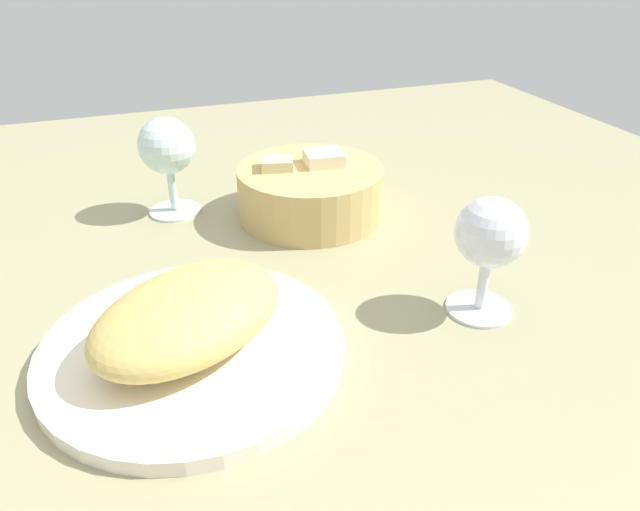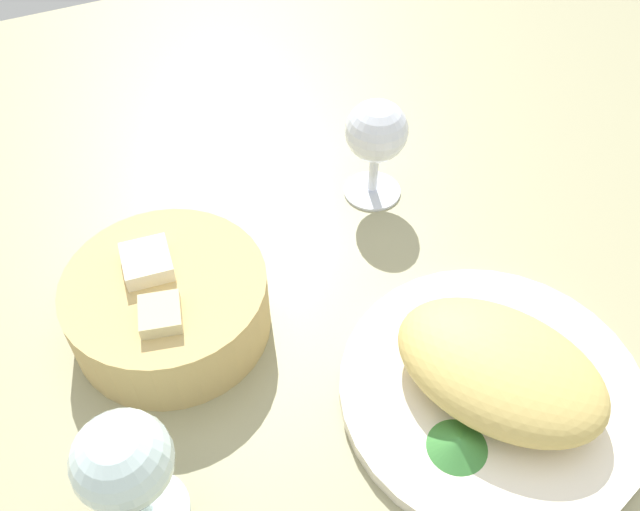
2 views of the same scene
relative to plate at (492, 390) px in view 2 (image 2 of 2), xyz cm
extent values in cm
cube|color=#9A966F|center=(12.23, 7.11, -1.70)|extent=(140.00, 140.00, 2.00)
cylinder|color=white|center=(0.00, 0.00, 0.00)|extent=(25.96, 25.96, 1.40)
ellipsoid|color=tan|center=(0.00, 0.00, 3.47)|extent=(21.40, 19.47, 5.54)
cone|color=#3C8439|center=(-3.41, 5.77, 1.46)|extent=(4.86, 4.86, 1.53)
cylinder|color=tan|center=(18.38, 22.50, 2.49)|extent=(17.90, 17.90, 6.38)
cube|color=beige|center=(20.41, 23.19, 4.97)|extent=(4.94, 4.54, 4.54)
cube|color=beige|center=(14.53, 23.68, 5.10)|extent=(4.42, 4.14, 3.75)
cylinder|color=silver|center=(26.85, -2.60, -0.40)|extent=(6.28, 6.28, 0.60)
cylinder|color=silver|center=(26.85, -2.60, 2.17)|extent=(1.00, 1.00, 4.54)
sphere|color=silver|center=(26.85, -2.60, 7.70)|extent=(6.52, 6.52, 6.52)
cylinder|color=silver|center=(2.36, 29.35, -0.40)|extent=(6.48, 6.48, 0.60)
cylinder|color=silver|center=(2.36, 29.35, 2.30)|extent=(1.00, 1.00, 4.79)
sphere|color=silver|center=(2.36, 29.35, 8.14)|extent=(6.90, 6.90, 6.90)
camera|label=1|loc=(-3.12, -40.83, 31.85)|focal=32.81mm
camera|label=2|loc=(-21.09, 25.76, 50.61)|focal=38.17mm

